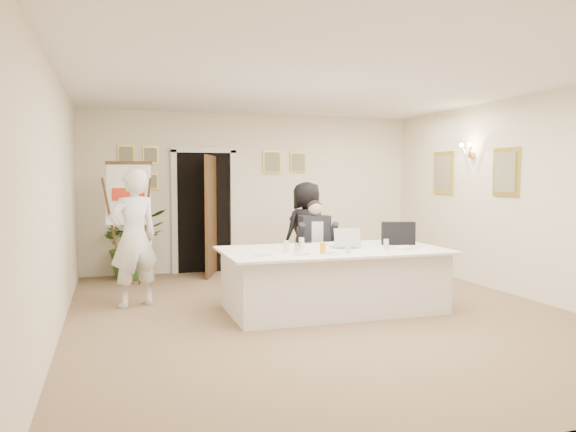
% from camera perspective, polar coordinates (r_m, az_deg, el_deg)
% --- Properties ---
extents(floor, '(7.00, 7.00, 0.00)m').
position_cam_1_polar(floor, '(7.03, 3.45, -9.83)').
color(floor, brown).
rests_on(floor, ground).
extents(ceiling, '(6.00, 7.00, 0.02)m').
position_cam_1_polar(ceiling, '(6.92, 3.55, 13.32)').
color(ceiling, white).
rests_on(ceiling, wall_back).
extents(wall_back, '(6.00, 0.10, 2.80)m').
position_cam_1_polar(wall_back, '(10.18, -3.55, 2.42)').
color(wall_back, white).
rests_on(wall_back, floor).
extents(wall_front, '(6.00, 0.10, 2.80)m').
position_cam_1_polar(wall_front, '(3.78, 22.80, -0.55)').
color(wall_front, white).
rests_on(wall_front, floor).
extents(wall_left, '(0.10, 7.00, 2.80)m').
position_cam_1_polar(wall_left, '(6.41, -22.44, 1.20)').
color(wall_left, white).
rests_on(wall_left, floor).
extents(wall_right, '(0.10, 7.00, 2.80)m').
position_cam_1_polar(wall_right, '(8.39, 23.04, 1.77)').
color(wall_right, white).
rests_on(wall_right, floor).
extents(doorway, '(1.14, 0.86, 2.20)m').
position_cam_1_polar(doorway, '(9.84, -8.29, 0.25)').
color(doorway, black).
rests_on(doorway, floor).
extents(pictures_back_wall, '(3.40, 0.06, 0.80)m').
position_cam_1_polar(pictures_back_wall, '(9.98, -8.00, 4.94)').
color(pictures_back_wall, gold).
rests_on(pictures_back_wall, wall_back).
extents(pictures_right_wall, '(0.06, 2.20, 0.80)m').
position_cam_1_polar(pictures_right_wall, '(9.31, 18.15, 4.24)').
color(pictures_right_wall, gold).
rests_on(pictures_right_wall, wall_right).
extents(wall_sconce, '(0.20, 0.30, 0.24)m').
position_cam_1_polar(wall_sconce, '(9.28, 17.84, 6.41)').
color(wall_sconce, '#C87D40').
rests_on(wall_sconce, wall_right).
extents(conference_table, '(2.79, 1.48, 0.78)m').
position_cam_1_polar(conference_table, '(7.13, 4.59, -6.40)').
color(conference_table, white).
rests_on(conference_table, floor).
extents(seated_man, '(0.67, 0.70, 1.36)m').
position_cam_1_polar(seated_man, '(8.14, 2.84, -3.06)').
color(seated_man, black).
rests_on(seated_man, floor).
extents(flip_chart, '(0.67, 0.47, 1.87)m').
position_cam_1_polar(flip_chart, '(8.90, -15.72, -1.38)').
color(flip_chart, '#3B2712').
rests_on(flip_chart, floor).
extents(standing_man, '(0.76, 0.64, 1.78)m').
position_cam_1_polar(standing_man, '(7.49, -15.40, -2.20)').
color(standing_man, silver).
rests_on(standing_man, floor).
extents(standing_woman, '(0.89, 0.69, 1.60)m').
position_cam_1_polar(standing_woman, '(8.92, 1.90, -1.65)').
color(standing_woman, black).
rests_on(standing_woman, floor).
extents(potted_palm, '(1.32, 1.26, 1.16)m').
position_cam_1_polar(potted_palm, '(9.58, -15.49, -2.73)').
color(potted_palm, '#2F561C').
rests_on(potted_palm, floor).
extents(laptop, '(0.39, 0.41, 0.28)m').
position_cam_1_polar(laptop, '(7.22, 5.66, -2.10)').
color(laptop, '#B7BABC').
rests_on(laptop, conference_table).
extents(laptop_bag, '(0.45, 0.23, 0.30)m').
position_cam_1_polar(laptop_bag, '(7.63, 11.14, -1.73)').
color(laptop_bag, black).
rests_on(laptop_bag, conference_table).
extents(paper_stack, '(0.33, 0.27, 0.03)m').
position_cam_1_polar(paper_stack, '(7.22, 11.65, -3.17)').
color(paper_stack, white).
rests_on(paper_stack, conference_table).
extents(plate_left, '(0.26, 0.26, 0.01)m').
position_cam_1_polar(plate_left, '(6.46, -2.60, -3.98)').
color(plate_left, white).
rests_on(plate_left, conference_table).
extents(plate_mid, '(0.22, 0.22, 0.01)m').
position_cam_1_polar(plate_mid, '(6.51, 1.39, -3.92)').
color(plate_mid, white).
rests_on(plate_mid, conference_table).
extents(plate_near, '(0.26, 0.26, 0.01)m').
position_cam_1_polar(plate_near, '(6.61, 4.59, -3.81)').
color(plate_near, white).
rests_on(plate_near, conference_table).
extents(glass_a, '(0.07, 0.07, 0.14)m').
position_cam_1_polar(glass_a, '(6.75, -0.19, -3.10)').
color(glass_a, silver).
rests_on(glass_a, conference_table).
extents(glass_b, '(0.07, 0.07, 0.14)m').
position_cam_1_polar(glass_b, '(6.69, 6.13, -3.18)').
color(glass_b, silver).
rests_on(glass_b, conference_table).
extents(glass_c, '(0.07, 0.07, 0.14)m').
position_cam_1_polar(glass_c, '(7.02, 9.94, -2.89)').
color(glass_c, silver).
rests_on(glass_c, conference_table).
extents(glass_d, '(0.07, 0.07, 0.14)m').
position_cam_1_polar(glass_d, '(7.11, 1.38, -2.74)').
color(glass_d, silver).
rests_on(glass_d, conference_table).
extents(oj_glass, '(0.08, 0.08, 0.13)m').
position_cam_1_polar(oj_glass, '(6.62, 3.56, -3.29)').
color(oj_glass, orange).
rests_on(oj_glass, conference_table).
extents(steel_jug, '(0.12, 0.12, 0.11)m').
position_cam_1_polar(steel_jug, '(6.79, 1.02, -3.18)').
color(steel_jug, silver).
rests_on(steel_jug, conference_table).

